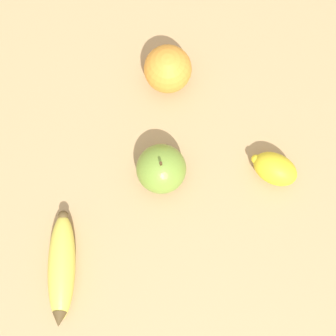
{
  "coord_description": "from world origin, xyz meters",
  "views": [
    {
      "loc": [
        0.08,
        0.11,
        0.79
      ],
      "look_at": [
        -0.06,
        0.06,
        0.03
      ],
      "focal_mm": 50.0,
      "sensor_mm": 36.0,
      "label": 1
    }
  ],
  "objects_px": {
    "banana": "(62,268)",
    "apple": "(161,169)",
    "orange": "(170,70)",
    "lemon": "(275,169)"
  },
  "relations": [
    {
      "from": "banana",
      "to": "lemon",
      "type": "relative_size",
      "value": 2.12
    },
    {
      "from": "apple",
      "to": "lemon",
      "type": "height_order",
      "value": "apple"
    },
    {
      "from": "apple",
      "to": "lemon",
      "type": "relative_size",
      "value": 1.03
    },
    {
      "from": "apple",
      "to": "banana",
      "type": "bearing_deg",
      "value": -25.8
    },
    {
      "from": "banana",
      "to": "apple",
      "type": "relative_size",
      "value": 2.06
    },
    {
      "from": "orange",
      "to": "apple",
      "type": "relative_size",
      "value": 0.94
    },
    {
      "from": "apple",
      "to": "lemon",
      "type": "bearing_deg",
      "value": 110.07
    },
    {
      "from": "orange",
      "to": "lemon",
      "type": "distance_m",
      "value": 0.24
    },
    {
      "from": "banana",
      "to": "apple",
      "type": "distance_m",
      "value": 0.23
    },
    {
      "from": "apple",
      "to": "lemon",
      "type": "xyz_separation_m",
      "value": [
        -0.07,
        0.18,
        -0.01
      ]
    }
  ]
}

